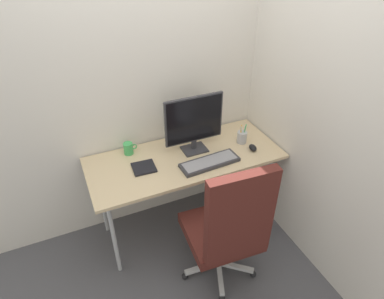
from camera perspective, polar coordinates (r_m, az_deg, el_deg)
The scene contains 11 objects.
ground_plane at distance 3.12m, azimuth -1.04°, elevation -12.60°, with size 8.00×8.00×0.00m, color #4C4C51.
wall_back at distance 2.60m, azimuth -4.47°, elevation 14.46°, with size 3.30×0.04×2.80m, color silver.
wall_side_right at distance 2.50m, azimuth 18.35°, elevation 11.96°, with size 0.04×2.41×2.80m, color silver.
desk at distance 2.65m, azimuth -1.19°, elevation -2.21°, with size 1.52×0.63×0.76m.
office_chair at distance 2.32m, azimuth 6.28°, elevation -13.13°, with size 0.57×0.59×1.14m.
monitor at distance 2.57m, azimuth 0.35°, elevation 4.74°, with size 0.47×0.15×0.46m.
keyboard at distance 2.54m, azimuth 3.04°, elevation -2.21°, with size 0.47×0.18×0.03m.
mouse at distance 2.73m, azimuth 10.33°, elevation 0.31°, with size 0.05×0.09×0.04m, color black.
pen_holder at distance 2.79m, azimuth 8.52°, elevation 2.14°, with size 0.08×0.08×0.18m.
notebook at distance 2.52m, azimuth -8.21°, elevation -3.06°, with size 0.17×0.16×0.02m, color black.
coffee_mug at distance 2.67m, azimuth -10.78°, elevation 0.18°, with size 0.11×0.07×0.10m.
Camera 1 is at (-0.81, -1.96, 2.30)m, focal length 31.26 mm.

